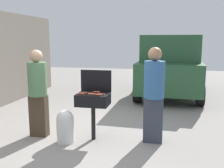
{
  "coord_description": "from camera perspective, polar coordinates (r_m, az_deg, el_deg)",
  "views": [
    {
      "loc": [
        1.57,
        -4.63,
        1.89
      ],
      "look_at": [
        0.49,
        0.45,
        1.0
      ],
      "focal_mm": 41.72,
      "sensor_mm": 36.0,
      "label": 1
    }
  ],
  "objects": [
    {
      "name": "hot_dog_6",
      "position": [
        4.82,
        -6.8,
        -2.16
      ],
      "size": [
        0.13,
        0.03,
        0.03
      ],
      "primitive_type": "cylinder",
      "rotation": [
        0.0,
        1.57,
        0.01
      ],
      "color": "#B74C33",
      "rests_on": "bbq_grill"
    },
    {
      "name": "hot_dog_3",
      "position": [
        4.77,
        -2.34,
        -2.22
      ],
      "size": [
        0.13,
        0.03,
        0.03
      ],
      "primitive_type": "cylinder",
      "rotation": [
        0.0,
        1.57,
        -0.01
      ],
      "color": "#C6593D",
      "rests_on": "bbq_grill"
    },
    {
      "name": "hot_dog_4",
      "position": [
        4.83,
        -4.49,
        -2.09
      ],
      "size": [
        0.13,
        0.03,
        0.03
      ],
      "primitive_type": "cylinder",
      "rotation": [
        0.0,
        1.57,
        -0.0
      ],
      "color": "#C6593D",
      "rests_on": "bbq_grill"
    },
    {
      "name": "propane_tank",
      "position": [
        4.95,
        -10.2,
        -8.94
      ],
      "size": [
        0.32,
        0.32,
        0.62
      ],
      "color": "silver",
      "rests_on": "ground"
    },
    {
      "name": "ground_plane",
      "position": [
        5.24,
        -6.41,
        -11.49
      ],
      "size": [
        24.0,
        24.0,
        0.0
      ],
      "primitive_type": "plane",
      "color": "gray"
    },
    {
      "name": "person_right",
      "position": [
        4.78,
        9.17,
        -1.7
      ],
      "size": [
        0.37,
        0.37,
        1.76
      ],
      "rotation": [
        0.0,
        0.0,
        2.87
      ],
      "color": "#333847",
      "rests_on": "ground"
    },
    {
      "name": "person_left",
      "position": [
        5.23,
        -15.95,
        -1.3
      ],
      "size": [
        0.36,
        0.36,
        1.7
      ],
      "rotation": [
        0.0,
        0.0,
        -0.09
      ],
      "color": "#3F3323",
      "rests_on": "ground"
    },
    {
      "name": "hot_dog_0",
      "position": [
        4.78,
        -4.5,
        -2.21
      ],
      "size": [
        0.13,
        0.04,
        0.03
      ],
      "primitive_type": "cylinder",
      "rotation": [
        0.0,
        1.57,
        -0.09
      ],
      "color": "#C6593D",
      "rests_on": "bbq_grill"
    },
    {
      "name": "hot_dog_7",
      "position": [
        4.75,
        -2.94,
        -2.28
      ],
      "size": [
        0.13,
        0.04,
        0.03
      ],
      "primitive_type": "cylinder",
      "rotation": [
        0.0,
        1.57,
        0.1
      ],
      "color": "#B74C33",
      "rests_on": "bbq_grill"
    },
    {
      "name": "parked_minivan",
      "position": [
        9.2,
        12.63,
        4.12
      ],
      "size": [
        2.14,
        4.46,
        2.02
      ],
      "rotation": [
        0.0,
        0.0,
        3.11
      ],
      "color": "#234C2D",
      "rests_on": "ground"
    },
    {
      "name": "bbq_grill",
      "position": [
        4.9,
        -4.16,
        -3.75
      ],
      "size": [
        0.6,
        0.44,
        0.89
      ],
      "color": "black",
      "rests_on": "ground"
    },
    {
      "name": "hot_dog_1",
      "position": [
        4.72,
        -3.0,
        -2.35
      ],
      "size": [
        0.13,
        0.04,
        0.03
      ],
      "primitive_type": "cylinder",
      "rotation": [
        0.0,
        1.57,
        -0.12
      ],
      "color": "#C6593D",
      "rests_on": "bbq_grill"
    },
    {
      "name": "grill_lid_open",
      "position": [
        5.04,
        -3.52,
        0.7
      ],
      "size": [
        0.6,
        0.05,
        0.42
      ],
      "primitive_type": "cube",
      "color": "black",
      "rests_on": "bbq_grill"
    },
    {
      "name": "hot_dog_5",
      "position": [
        4.92,
        -6.19,
        -1.89
      ],
      "size": [
        0.13,
        0.03,
        0.03
      ],
      "primitive_type": "cylinder",
      "rotation": [
        0.0,
        1.57,
        0.05
      ],
      "color": "#C6593D",
      "rests_on": "bbq_grill"
    },
    {
      "name": "hot_dog_2",
      "position": [
        4.98,
        -3.41,
        -1.73
      ],
      "size": [
        0.13,
        0.03,
        0.03
      ],
      "primitive_type": "cylinder",
      "rotation": [
        0.0,
        1.57,
        -0.04
      ],
      "color": "#B74C33",
      "rests_on": "bbq_grill"
    }
  ]
}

